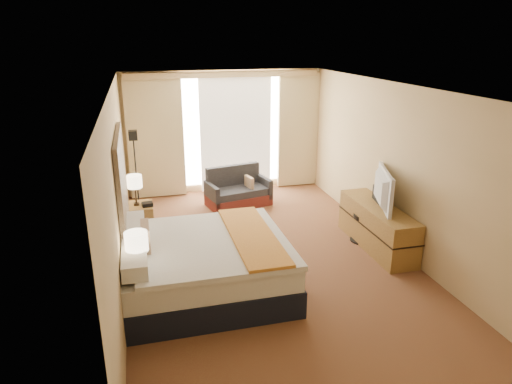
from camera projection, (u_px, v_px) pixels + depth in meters
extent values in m
cube|color=#541F18|center=(268.00, 259.00, 7.04)|extent=(4.20, 7.00, 0.02)
cube|color=silver|center=(270.00, 88.00, 6.19)|extent=(4.20, 7.00, 0.02)
cube|color=tan|center=(224.00, 132.00, 9.82)|extent=(4.20, 0.02, 2.60)
cube|color=tan|center=(398.00, 314.00, 3.41)|extent=(4.20, 0.02, 2.60)
cube|color=tan|center=(119.00, 191.00, 6.12)|extent=(0.02, 7.00, 2.60)
cube|color=tan|center=(398.00, 169.00, 7.12)|extent=(0.02, 7.00, 2.60)
cube|color=black|center=(122.00, 187.00, 6.32)|extent=(0.06, 1.85, 1.50)
cube|color=olive|center=(144.00, 296.00, 5.54)|extent=(0.45, 0.52, 0.55)
cube|color=olive|center=(140.00, 220.00, 7.83)|extent=(0.45, 0.52, 0.55)
cube|color=olive|center=(377.00, 227.00, 7.36)|extent=(0.50, 1.80, 0.70)
cube|color=white|center=(235.00, 131.00, 9.84)|extent=(2.30, 0.02, 2.30)
cube|color=beige|center=(156.00, 138.00, 9.37)|extent=(1.15, 0.09, 2.50)
cube|color=beige|center=(298.00, 131.00, 10.11)|extent=(0.90, 0.09, 2.50)
cube|color=white|center=(236.00, 134.00, 9.82)|extent=(1.55, 0.04, 2.50)
cube|color=tan|center=(224.00, 74.00, 9.27)|extent=(4.00, 0.16, 0.12)
cube|color=black|center=(206.00, 278.00, 6.14)|extent=(2.15, 1.94, 0.36)
cube|color=white|center=(206.00, 256.00, 6.03)|extent=(2.10, 1.89, 0.31)
cube|color=white|center=(211.00, 243.00, 5.99)|extent=(1.96, 1.96, 0.07)
cube|color=gold|center=(252.00, 235.00, 6.10)|extent=(0.56, 1.96, 0.04)
cube|color=white|center=(135.00, 259.00, 5.29)|extent=(0.29, 0.80, 0.18)
cube|color=white|center=(134.00, 228.00, 6.15)|extent=(0.29, 0.80, 0.18)
cube|color=beige|center=(146.00, 238.00, 5.74)|extent=(0.10, 0.43, 0.37)
cube|color=maroon|center=(238.00, 200.00, 9.26)|extent=(1.35, 0.91, 0.22)
cube|color=#333339|center=(239.00, 192.00, 9.17)|extent=(1.24, 0.76, 0.14)
cube|color=#333339|center=(233.00, 177.00, 9.35)|extent=(1.15, 0.36, 0.49)
cube|color=#333339|center=(212.00, 194.00, 8.95)|extent=(0.23, 0.67, 0.40)
cube|color=#333339|center=(264.00, 186.00, 9.44)|extent=(0.23, 0.67, 0.40)
cube|color=beige|center=(249.00, 183.00, 9.21)|extent=(0.13, 0.32, 0.28)
cube|color=black|center=(140.00, 216.00, 8.69)|extent=(0.21, 0.21, 0.02)
cylinder|color=black|center=(137.00, 178.00, 8.45)|extent=(0.03, 0.03, 1.48)
cube|color=black|center=(133.00, 135.00, 8.18)|extent=(0.15, 0.15, 0.17)
cylinder|color=black|center=(364.00, 240.00, 7.68)|extent=(0.45, 0.45, 0.03)
cylinder|color=black|center=(365.00, 228.00, 7.61)|extent=(0.05, 0.05, 0.41)
cylinder|color=black|center=(366.00, 216.00, 7.54)|extent=(0.40, 0.40, 0.06)
cube|color=black|center=(377.00, 201.00, 7.47)|extent=(0.11, 0.36, 0.45)
cube|color=black|center=(139.00, 274.00, 5.45)|extent=(0.10, 0.10, 0.04)
cylinder|color=black|center=(138.00, 260.00, 5.39)|extent=(0.03, 0.03, 0.34)
cylinder|color=#FFE8BF|center=(136.00, 241.00, 5.31)|extent=(0.27, 0.27, 0.23)
cube|color=black|center=(137.00, 204.00, 7.72)|extent=(0.09, 0.09, 0.04)
cylinder|color=black|center=(136.00, 194.00, 7.67)|extent=(0.03, 0.03, 0.31)
cylinder|color=#FFE8BF|center=(134.00, 181.00, 7.59)|extent=(0.25, 0.25, 0.21)
cube|color=#88B0D2|center=(152.00, 273.00, 5.43)|extent=(0.12, 0.12, 0.10)
cube|color=black|center=(147.00, 204.00, 7.66)|extent=(0.19, 0.16, 0.07)
imported|color=black|center=(378.00, 189.00, 7.13)|extent=(0.48, 1.04, 0.61)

